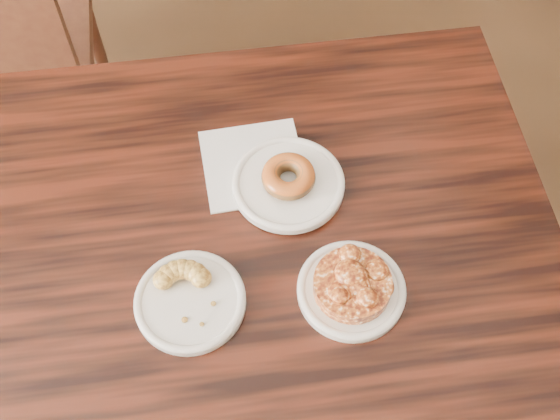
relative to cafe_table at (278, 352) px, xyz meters
name	(u,v)px	position (x,y,z in m)	size (l,w,h in m)	color
floor	(244,414)	(-0.08, 0.02, -0.38)	(5.00, 5.00, 0.00)	black
cafe_table	(278,352)	(0.00, 0.00, 0.00)	(0.86, 0.86, 0.75)	black
napkin	(254,164)	(0.03, 0.18, 0.38)	(0.16, 0.16, 0.00)	silver
plate_donut	(288,184)	(0.07, 0.11, 0.38)	(0.17, 0.17, 0.01)	white
plate_cruller	(190,302)	(-0.14, -0.01, 0.38)	(0.16, 0.16, 0.01)	silver
plate_fritter	(351,290)	(0.08, -0.08, 0.38)	(0.15, 0.15, 0.01)	silver
glazed_donut	(288,177)	(0.07, 0.11, 0.41)	(0.08, 0.08, 0.03)	#8D3814
apple_fritter	(353,283)	(0.08, -0.08, 0.41)	(0.15, 0.15, 0.04)	#3F1106
cruller_fragment	(189,296)	(-0.14, -0.01, 0.40)	(0.10, 0.10, 0.03)	brown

